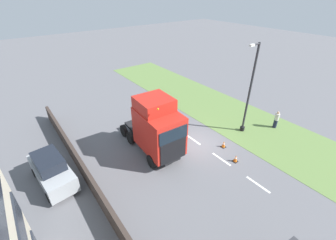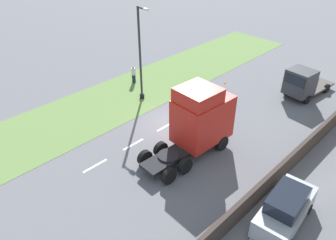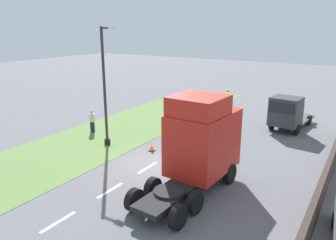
{
  "view_description": "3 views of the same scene",
  "coord_description": "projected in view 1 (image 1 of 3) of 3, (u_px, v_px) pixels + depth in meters",
  "views": [
    {
      "loc": [
        11.21,
        10.58,
        11.39
      ],
      "look_at": [
        0.95,
        -3.05,
        1.19
      ],
      "focal_mm": 24.0,
      "sensor_mm": 36.0,
      "label": 1
    },
    {
      "loc": [
        14.61,
        -15.17,
        13.86
      ],
      "look_at": [
        1.53,
        -2.0,
        1.86
      ],
      "focal_mm": 35.0,
      "sensor_mm": 36.0,
      "label": 2
    },
    {
      "loc": [
        10.18,
        -14.77,
        7.84
      ],
      "look_at": [
        0.4,
        0.86,
        2.53
      ],
      "focal_mm": 35.0,
      "sensor_mm": 36.0,
      "label": 3
    }
  ],
  "objects": [
    {
      "name": "lamp_post",
      "position": [
        249.0,
        95.0,
        18.74
      ],
      "size": [
        1.32,
        0.4,
        7.83
      ],
      "color": "black",
      "rests_on": "ground"
    },
    {
      "name": "parked_car",
      "position": [
        52.0,
        170.0,
        14.72
      ],
      "size": [
        2.21,
        4.53,
        2.09
      ],
      "rotation": [
        0.0,
        0.0,
        0.1
      ],
      "color": "#9EA3A8",
      "rests_on": "ground"
    },
    {
      "name": "lorry_cab",
      "position": [
        157.0,
        128.0,
        16.59
      ],
      "size": [
        2.91,
        6.82,
        4.84
      ],
      "rotation": [
        0.0,
        0.0,
        -0.05
      ],
      "color": "black",
      "rests_on": "ground"
    },
    {
      "name": "ground_plane",
      "position": [
        199.0,
        143.0,
        18.88
      ],
      "size": [
        120.0,
        120.0,
        0.0
      ],
      "primitive_type": "plane",
      "color": "slate",
      "rests_on": "ground"
    },
    {
      "name": "traffic_cone_lead",
      "position": [
        236.0,
        158.0,
        16.81
      ],
      "size": [
        0.36,
        0.36,
        0.58
      ],
      "color": "black",
      "rests_on": "ground"
    },
    {
      "name": "traffic_cone_trailing",
      "position": [
        224.0,
        144.0,
        18.33
      ],
      "size": [
        0.36,
        0.36,
        0.58
      ],
      "color": "black",
      "rests_on": "ground"
    },
    {
      "name": "boundary_wall",
      "position": [
        94.0,
        187.0,
        13.89
      ],
      "size": [
        0.25,
        24.0,
        1.35
      ],
      "color": "#382D28",
      "rests_on": "ground"
    },
    {
      "name": "grass_verge",
      "position": [
        243.0,
        121.0,
        21.98
      ],
      "size": [
        7.0,
        44.0,
        0.01
      ],
      "color": "#607F42",
      "rests_on": "ground"
    },
    {
      "name": "lane_markings",
      "position": [
        193.0,
        140.0,
        19.36
      ],
      "size": [
        0.16,
        14.6,
        0.0
      ],
      "color": "white",
      "rests_on": "ground"
    },
    {
      "name": "pedestrian",
      "position": [
        276.0,
        120.0,
        20.62
      ],
      "size": [
        0.39,
        0.39,
        1.68
      ],
      "color": "#1E233D",
      "rests_on": "ground"
    }
  ]
}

